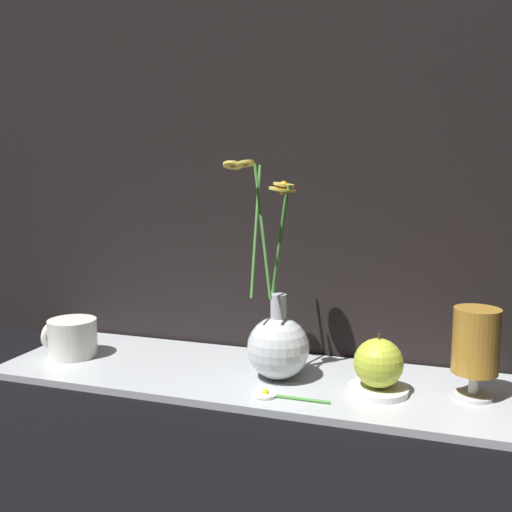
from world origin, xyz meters
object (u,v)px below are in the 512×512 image
yellow_mug (72,338)px  orange_fruit (378,363)px  vase_with_flowers (278,341)px  tea_glass (476,344)px

yellow_mug → orange_fruit: orange_fruit is taller
vase_with_flowers → orange_fruit: vase_with_flowers is taller
vase_with_flowers → yellow_mug: bearing=-178.6°
yellow_mug → tea_glass: bearing=1.7°
vase_with_flowers → tea_glass: size_ratio=2.58×
vase_with_flowers → orange_fruit: bearing=-4.9°
yellow_mug → orange_fruit: 0.56m
tea_glass → orange_fruit: tea_glass is taller
yellow_mug → tea_glass: (0.70, 0.02, 0.05)m
yellow_mug → tea_glass: 0.70m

